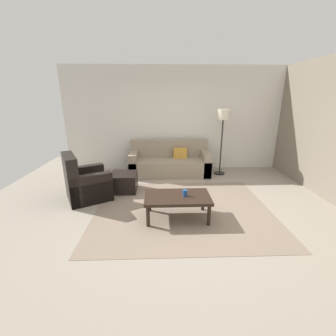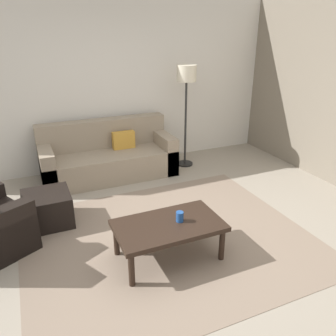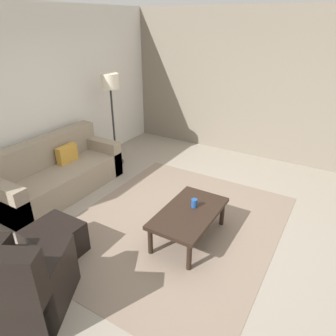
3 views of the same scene
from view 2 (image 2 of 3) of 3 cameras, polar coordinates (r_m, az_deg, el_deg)
ground_plane at (r=3.99m, az=0.02°, el=-11.91°), size 8.00×8.00×0.00m
rear_partition at (r=5.83m, az=-10.61°, el=13.76°), size 6.00×0.12×2.80m
area_rug at (r=3.99m, az=0.02°, el=-11.87°), size 3.19×2.65×0.01m
couch_main at (r=5.61m, az=-10.14°, el=1.80°), size 2.09×0.86×0.88m
ottoman at (r=4.44m, az=-19.62°, el=-6.48°), size 0.56×0.56×0.40m
coffee_table at (r=3.53m, az=0.09°, el=-10.03°), size 1.10×0.64×0.41m
cup at (r=3.51m, az=2.01°, el=-8.19°), size 0.08×0.08×0.11m
lamp_standing at (r=5.67m, az=3.11°, el=13.95°), size 0.32×0.32×1.71m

